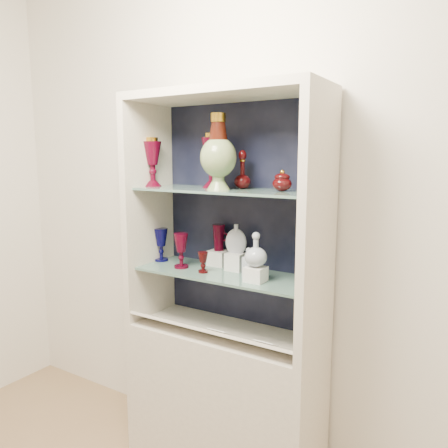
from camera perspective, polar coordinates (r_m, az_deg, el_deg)
The scene contains 29 objects.
wall_back at distance 2.32m, azimuth 2.87°, elevation 3.16°, with size 3.50×0.02×2.80m, color white.
cabinet_base at distance 2.46m, azimuth -0.00°, elevation -21.80°, with size 1.00×0.40×0.75m, color beige.
cabinet_back_panel at distance 2.30m, azimuth 2.49°, elevation 1.24°, with size 0.98×0.02×1.15m, color black.
cabinet_side_left at distance 2.42m, azimuth -9.70°, elevation 1.51°, with size 0.04×0.40×1.15m, color beige.
cabinet_side_right at distance 1.93m, azimuth 12.20°, elevation -0.43°, with size 0.04×0.40×1.15m, color beige.
cabinet_top_cap at distance 2.14m, azimuth -0.00°, elevation 16.67°, with size 1.00×0.40×0.04m, color beige.
shelf_lower at distance 2.21m, azimuth 0.27°, elevation -6.50°, with size 0.92×0.34×0.01m, color slate.
shelf_upper at distance 2.14m, azimuth 0.28°, elevation 4.41°, with size 0.92×0.34×0.01m, color slate.
label_ledge at distance 2.19m, azimuth -1.56°, elevation -13.93°, with size 0.92×0.18×0.01m, color beige.
label_card_0 at distance 2.06m, azimuth 5.51°, elevation -15.15°, with size 0.10×0.07×0.00m, color white.
label_card_1 at distance 2.17m, azimuth -0.62°, elevation -13.79°, with size 0.10×0.07×0.00m, color white.
pedestal_lamp_left at distance 2.37m, azimuth -9.32°, elevation 7.99°, with size 0.10×0.10×0.26m, color #4F061A, non-canonical shape.
pedestal_lamp_right at distance 2.24m, azimuth -1.62°, elevation 8.28°, with size 0.11×0.11×0.27m, color #4F061A, non-canonical shape.
enamel_urn at distance 2.09m, azimuth -0.75°, elevation 9.39°, with size 0.17×0.17×0.36m, color #084810, non-canonical shape.
ruby_decanter_a at distance 2.16m, azimuth 2.43°, elevation 7.43°, with size 0.08×0.08×0.21m, color #3C0708, non-canonical shape.
ruby_decanter_b at distance 2.03m, azimuth 12.52°, elevation 7.33°, with size 0.10×0.10×0.23m, color #3C0708, non-canonical shape.
lidded_bowl at distance 2.03m, azimuth 7.60°, elevation 5.69°, with size 0.09×0.09×0.10m, color #3C0708, non-canonical shape.
cobalt_goblet at distance 2.46m, azimuth -8.22°, elevation -2.68°, with size 0.08×0.08×0.18m, color #060440, non-canonical shape.
ruby_goblet_tall at distance 2.29m, azimuth -5.62°, elevation -3.49°, with size 0.08×0.08×0.18m, color #4F061A, non-canonical shape.
ruby_goblet_small at distance 2.20m, azimuth -2.75°, elevation -5.02°, with size 0.05×0.05×0.10m, color #3C0708, non-canonical shape.
riser_ruby_pitcher at distance 2.35m, azimuth -0.67°, elevation -4.43°, with size 0.10×0.10×0.08m, color silver.
ruby_pitcher at distance 2.33m, azimuth -0.68°, elevation -1.78°, with size 0.11×0.07×0.14m, color #4F061A, non-canonical shape.
clear_square_bottle at distance 2.12m, azimuth 3.22°, elevation -5.02°, with size 0.05×0.05×0.15m, color #9BA6B4, non-canonical shape.
riser_flat_flask at distance 2.25m, azimuth 1.58°, elevation -4.92°, with size 0.09×0.09×0.09m, color silver.
flat_flask at distance 2.22m, azimuth 1.59°, elevation -1.87°, with size 0.11×0.04×0.15m, color #A8ADBA, non-canonical shape.
riser_clear_round_decanter at distance 2.05m, azimuth 4.15°, elevation -6.55°, with size 0.09×0.09×0.07m, color silver.
clear_round_decanter at distance 2.03m, azimuth 4.19°, elevation -3.46°, with size 0.10×0.10×0.16m, color #9BA6B4, non-canonical shape.
riser_cameo_medallion at distance 2.02m, azimuth 10.80°, elevation -6.52°, with size 0.08×0.08×0.10m, color silver.
cameo_medallion at distance 1.99m, azimuth 10.90°, elevation -3.11°, with size 0.12×0.04×0.15m, color black, non-canonical shape.
Camera 1 is at (1.11, -0.27, 1.63)m, focal length 35.00 mm.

